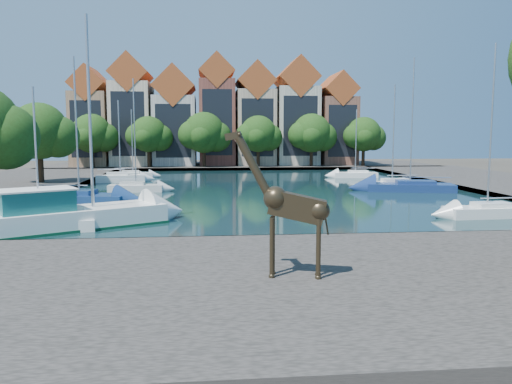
% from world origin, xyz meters
% --- Properties ---
extents(ground, '(160.00, 160.00, 0.00)m').
position_xyz_m(ground, '(0.00, 0.00, 0.00)').
color(ground, '#38332B').
rests_on(ground, ground).
extents(water_basin, '(38.00, 50.00, 0.08)m').
position_xyz_m(water_basin, '(0.00, 24.00, 0.04)').
color(water_basin, black).
rests_on(water_basin, ground).
extents(near_quay, '(50.00, 14.00, 0.50)m').
position_xyz_m(near_quay, '(0.00, -7.00, 0.25)').
color(near_quay, '#48423E').
rests_on(near_quay, ground).
extents(far_quay, '(60.00, 16.00, 0.50)m').
position_xyz_m(far_quay, '(0.00, 56.00, 0.25)').
color(far_quay, '#48423E').
rests_on(far_quay, ground).
extents(right_quay, '(14.00, 52.00, 0.50)m').
position_xyz_m(right_quay, '(25.00, 24.00, 0.25)').
color(right_quay, '#48423E').
rests_on(right_quay, ground).
extents(townhouse_west_end, '(5.44, 9.18, 14.93)m').
position_xyz_m(townhouse_west_end, '(-23.00, 55.99, 7.36)').
color(townhouse_west_end, '#997353').
rests_on(townhouse_west_end, far_quay).
extents(townhouse_west_mid, '(5.94, 9.18, 16.79)m').
position_xyz_m(townhouse_west_mid, '(-17.00, 55.99, 8.23)').
color(townhouse_west_mid, beige).
rests_on(townhouse_west_mid, far_quay).
extents(townhouse_west_inner, '(6.43, 9.18, 15.15)m').
position_xyz_m(townhouse_west_inner, '(-10.50, 55.99, 7.35)').
color(townhouse_west_inner, beige).
rests_on(townhouse_west_inner, far_quay).
extents(townhouse_center, '(5.44, 9.18, 16.93)m').
position_xyz_m(townhouse_center, '(-4.00, 55.99, 8.36)').
color(townhouse_center, brown).
rests_on(townhouse_center, far_quay).
extents(townhouse_east_inner, '(5.94, 9.18, 15.79)m').
position_xyz_m(townhouse_east_inner, '(2.00, 55.99, 7.73)').
color(townhouse_east_inner, tan).
rests_on(townhouse_east_inner, far_quay).
extents(townhouse_east_mid, '(6.43, 9.18, 16.65)m').
position_xyz_m(townhouse_east_mid, '(8.50, 55.99, 8.10)').
color(townhouse_east_mid, beige).
rests_on(townhouse_east_mid, far_quay).
extents(townhouse_east_end, '(5.44, 9.18, 14.43)m').
position_xyz_m(townhouse_east_end, '(15.00, 55.99, 7.11)').
color(townhouse_east_end, brown).
rests_on(townhouse_east_end, far_quay).
extents(far_tree_far_west, '(7.28, 5.60, 7.68)m').
position_xyz_m(far_tree_far_west, '(-21.90, 50.49, 5.18)').
color(far_tree_far_west, '#332114').
rests_on(far_tree_far_west, far_quay).
extents(far_tree_west, '(6.76, 5.20, 7.36)m').
position_xyz_m(far_tree_west, '(-13.91, 50.49, 5.08)').
color(far_tree_west, '#332114').
rests_on(far_tree_west, far_quay).
extents(far_tree_mid_west, '(7.80, 6.00, 8.00)m').
position_xyz_m(far_tree_mid_west, '(-5.89, 50.49, 5.29)').
color(far_tree_mid_west, '#332114').
rests_on(far_tree_mid_west, far_quay).
extents(far_tree_mid_east, '(7.02, 5.40, 7.52)m').
position_xyz_m(far_tree_mid_east, '(2.10, 50.49, 5.13)').
color(far_tree_mid_east, '#332114').
rests_on(far_tree_mid_east, far_quay).
extents(far_tree_east, '(7.54, 5.80, 7.84)m').
position_xyz_m(far_tree_east, '(10.11, 50.49, 5.24)').
color(far_tree_east, '#332114').
rests_on(far_tree_east, far_quay).
extents(far_tree_far_east, '(6.76, 5.20, 7.36)m').
position_xyz_m(far_tree_far_east, '(18.09, 50.49, 5.08)').
color(far_tree_far_east, '#332114').
rests_on(far_tree_far_east, far_quay).
extents(side_tree_left_far, '(7.28, 5.60, 7.88)m').
position_xyz_m(side_tree_left_far, '(-21.90, 27.99, 5.38)').
color(side_tree_left_far, '#332114').
rests_on(side_tree_left_far, left_quay).
extents(giraffe_statue, '(3.40, 1.03, 4.88)m').
position_xyz_m(giraffe_statue, '(-2.80, -7.02, 2.90)').
color(giraffe_statue, '#322719').
rests_on(giraffe_statue, near_quay).
extents(motorsailer, '(10.31, 7.69, 11.67)m').
position_xyz_m(motorsailer, '(-13.30, 4.62, 0.98)').
color(motorsailer, white).
rests_on(motorsailer, water_basin).
extents(sailboat_left_a, '(5.91, 3.11, 7.65)m').
position_xyz_m(sailboat_left_a, '(-14.47, 4.00, 0.55)').
color(sailboat_left_a, white).
rests_on(sailboat_left_a, water_basin).
extents(sailboat_left_b, '(7.48, 3.83, 10.75)m').
position_xyz_m(sailboat_left_b, '(-15.00, 14.46, 0.67)').
color(sailboat_left_b, navy).
rests_on(sailboat_left_b, water_basin).
extents(sailboat_left_c, '(4.88, 1.82, 10.10)m').
position_xyz_m(sailboat_left_c, '(-12.00, 22.61, 0.59)').
color(sailboat_left_c, silver).
rests_on(sailboat_left_c, water_basin).
extents(sailboat_left_d, '(5.36, 2.62, 8.82)m').
position_xyz_m(sailboat_left_d, '(-15.00, 32.16, 0.67)').
color(sailboat_left_d, white).
rests_on(sailboat_left_d, water_basin).
extents(sailboat_left_e, '(4.72, 2.04, 8.09)m').
position_xyz_m(sailboat_left_e, '(-14.37, 37.11, 0.58)').
color(sailboat_left_e, silver).
rests_on(sailboat_left_e, water_basin).
extents(sailboat_right_a, '(5.32, 2.11, 10.71)m').
position_xyz_m(sailboat_right_a, '(12.00, 6.22, 0.61)').
color(sailboat_right_a, silver).
rests_on(sailboat_right_a, water_basin).
extents(sailboat_right_b, '(8.12, 4.38, 11.98)m').
position_xyz_m(sailboat_right_b, '(12.93, 20.56, 0.61)').
color(sailboat_right_b, navy).
rests_on(sailboat_right_b, water_basin).
extents(sailboat_right_c, '(5.77, 2.42, 9.80)m').
position_xyz_m(sailboat_right_c, '(12.00, 22.55, 0.62)').
color(sailboat_right_c, silver).
rests_on(sailboat_right_c, water_basin).
extents(sailboat_right_d, '(5.29, 2.22, 8.13)m').
position_xyz_m(sailboat_right_d, '(12.21, 35.22, 0.55)').
color(sailboat_right_d, white).
rests_on(sailboat_right_d, water_basin).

